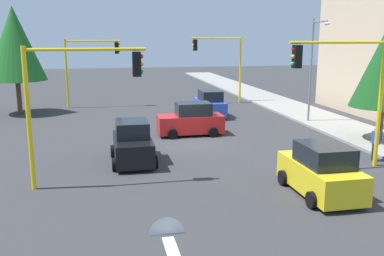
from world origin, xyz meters
name	(u,v)px	position (x,y,z in m)	size (l,w,h in m)	color
ground_plane	(190,143)	(0.00, 0.00, 0.00)	(120.00, 120.00, 0.00)	#353538
sidewalk_kerb	(318,118)	(-5.00, 10.50, 0.07)	(80.00, 4.00, 0.15)	gray
lane_arrow_near	(169,242)	(11.51, -3.00, 0.01)	(2.40, 1.10, 1.10)	silver
traffic_signal_near_right	(77,88)	(6.00, -5.68, 3.93)	(0.36, 4.59, 5.54)	yellow
traffic_signal_far_left	(221,56)	(-14.00, 5.73, 4.14)	(0.36, 4.59, 5.86)	yellow
traffic_signal_far_right	(88,59)	(-14.00, -5.69, 4.00)	(0.36, 4.59, 5.65)	yellow
traffic_signal_near_left	(346,78)	(6.00, 5.71, 4.08)	(0.36, 4.59, 5.77)	yellow
street_lamp_curbside	(314,60)	(-3.61, 9.20, 4.35)	(2.15, 0.28, 7.00)	slate
tree_opposite_side	(15,44)	(-12.00, -11.00, 5.32)	(4.43, 4.43, 8.10)	brown
car_black	(133,144)	(3.10, -3.42, 0.90)	(3.70, 2.03, 1.98)	black
car_red	(191,120)	(-2.00, 0.47, 0.90)	(1.99, 3.92, 1.98)	red
car_yellow	(321,172)	(8.86, 3.20, 0.90)	(3.96, 2.11, 1.98)	yellow
car_blue	(210,105)	(-7.64, 3.08, 0.90)	(3.79, 2.01, 1.98)	blue
pedestrian_crossing	(375,143)	(5.30, 7.95, 0.91)	(0.40, 0.24, 1.70)	#262638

